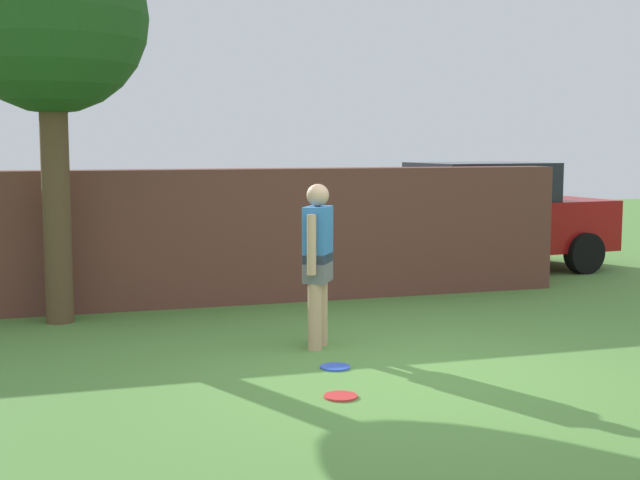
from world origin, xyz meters
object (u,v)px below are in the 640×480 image
object	(u,v)px
tree	(50,20)
frisbee_blue	(335,367)
person	(318,258)
car	(480,217)
frisbee_red	(341,396)

from	to	relation	value
tree	frisbee_blue	distance (m)	4.96
person	car	world-z (taller)	car
tree	car	size ratio (longest dim) A/B	1.03
person	frisbee_red	world-z (taller)	person
tree	frisbee_blue	world-z (taller)	tree
tree	car	distance (m)	7.18
car	frisbee_red	size ratio (longest dim) A/B	16.14
person	frisbee_red	bearing A→B (deg)	21.31
car	frisbee_blue	world-z (taller)	car
car	frisbee_blue	xyz separation A→B (m)	(-4.04, -4.97, -0.85)
frisbee_red	frisbee_blue	distance (m)	0.90
car	frisbee_blue	bearing A→B (deg)	-135.24
frisbee_red	car	bearing A→B (deg)	53.75
tree	person	bearing A→B (deg)	-39.76
person	frisbee_blue	world-z (taller)	person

